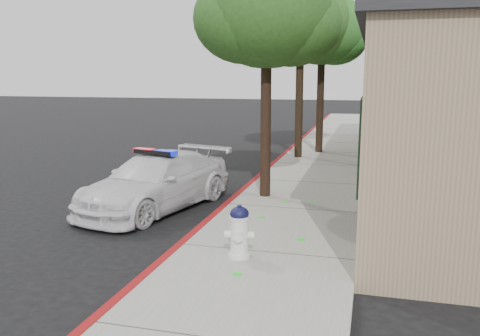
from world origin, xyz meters
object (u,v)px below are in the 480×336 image
police_car (156,181)px  street_tree_far (323,32)px  fire_hydrant (239,231)px  street_tree_mid (301,23)px  street_tree_near (267,16)px

police_car → street_tree_far: street_tree_far is taller
police_car → fire_hydrant: (2.89, -3.05, -0.07)m
street_tree_mid → street_tree_far: size_ratio=1.05×
street_tree_mid → police_car: bearing=-106.5°
street_tree_far → police_car: bearing=-107.9°
street_tree_near → fire_hydrant: bearing=-83.7°
police_car → street_tree_near: bearing=44.2°
police_car → fire_hydrant: 4.20m
police_car → street_tree_near: street_tree_near is taller
police_car → street_tree_mid: 9.23m
street_tree_near → police_car: bearing=-150.3°
street_tree_near → street_tree_far: 7.88m
police_car → fire_hydrant: bearing=-32.0°
fire_hydrant → street_tree_far: size_ratio=0.14×
street_tree_far → fire_hydrant: bearing=-90.4°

